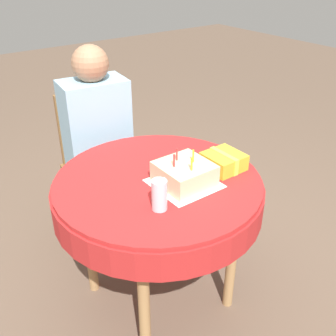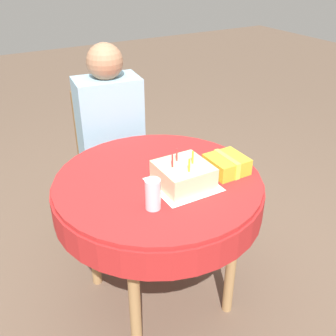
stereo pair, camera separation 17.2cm
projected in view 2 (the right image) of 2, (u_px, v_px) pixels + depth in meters
ground_plane at (160, 294)px, 2.12m from camera, size 12.00×12.00×0.00m
dining_table at (158, 195)px, 1.80m from camera, size 0.95×0.95×0.73m
chair at (110, 156)px, 2.50m from camera, size 0.44×0.44×0.89m
person at (111, 127)px, 2.31m from camera, size 0.39×0.35×1.19m
napkin at (183, 184)px, 1.71m from camera, size 0.26×0.26×0.00m
birthday_cake at (183, 175)px, 1.69m from camera, size 0.21×0.21×0.15m
drinking_glass at (153, 194)px, 1.53m from camera, size 0.06×0.06×0.13m
gift_box at (227, 164)px, 1.79m from camera, size 0.16×0.17×0.08m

